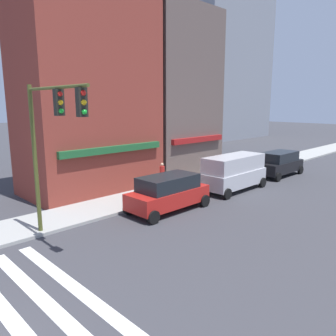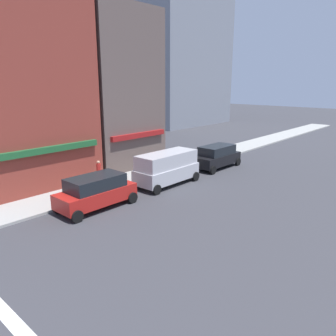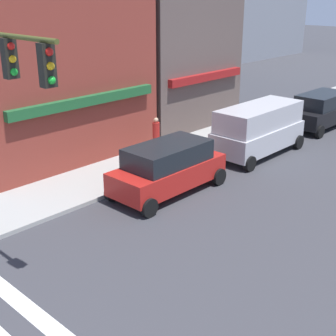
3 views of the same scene
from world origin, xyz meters
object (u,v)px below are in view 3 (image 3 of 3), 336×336
Objects in this scene: suv_red at (168,167)px; pedestrian_red_jacket at (156,136)px; van_silver at (259,128)px; suv_black at (321,109)px.

suv_red reaches higher than pedestrian_red_jacket.
van_silver is 1.06× the size of suv_black.
pedestrian_red_jacket is (-10.03, 3.09, 0.04)m from suv_black.
van_silver reaches higher than suv_black.
suv_black is at bearing 0.02° from van_silver.
pedestrian_red_jacket is at bearing 139.75° from van_silver.
suv_red and suv_black have the same top height.
suv_black is 2.67× the size of pedestrian_red_jacket.
suv_red is at bearing 84.33° from pedestrian_red_jacket.
van_silver is 2.83× the size of pedestrian_red_jacket.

